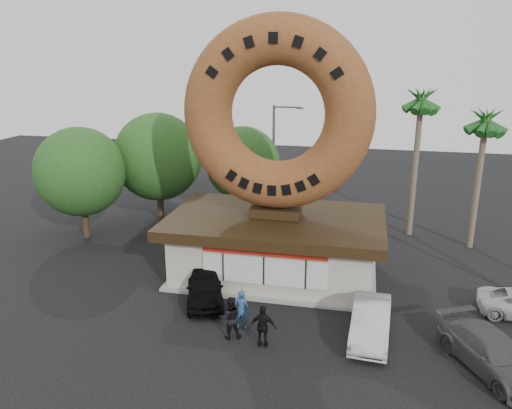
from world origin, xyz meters
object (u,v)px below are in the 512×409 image
object	(u,v)px
car_black	(205,286)
car_grey	(493,353)
person_right	(263,327)
car_silver	(371,321)
donut_shop	(275,244)
person_left	(241,309)
giant_donut	(277,115)
street_lamp	(275,156)
person_center	(230,318)

from	to	relation	value
car_black	car_grey	size ratio (longest dim) A/B	0.88
person_right	car_silver	size ratio (longest dim) A/B	0.41
donut_shop	person_left	xyz separation A→B (m)	(-0.44, -5.72, -0.87)
giant_donut	person_right	bearing A→B (deg)	-83.68
street_lamp	car_grey	size ratio (longest dim) A/B	1.64
donut_shop	giant_donut	distance (m)	6.79
giant_donut	car_silver	world-z (taller)	giant_donut
donut_shop	car_black	bearing A→B (deg)	-127.16
car_grey	person_right	bearing A→B (deg)	154.55
person_center	car_black	bearing A→B (deg)	-75.08
person_right	person_center	bearing A→B (deg)	-13.49
car_silver	donut_shop	bearing A→B (deg)	136.86
giant_donut	car_black	distance (m)	9.07
person_center	car_silver	world-z (taller)	person_center
person_left	car_grey	size ratio (longest dim) A/B	0.37
street_lamp	car_black	world-z (taller)	street_lamp
giant_donut	person_right	size ratio (longest dim) A/B	5.30
giant_donut	car_grey	xyz separation A→B (m)	(9.47, -6.61, -7.85)
street_lamp	person_left	world-z (taller)	street_lamp
car_silver	car_black	bearing A→B (deg)	171.50
person_center	donut_shop	bearing A→B (deg)	-116.28
car_black	car_silver	world-z (taller)	car_black
person_right	car_grey	size ratio (longest dim) A/B	0.37
person_center	car_black	world-z (taller)	person_center
giant_donut	car_grey	size ratio (longest dim) A/B	1.95
street_lamp	car_silver	world-z (taller)	street_lamp
car_black	donut_shop	bearing A→B (deg)	34.44
street_lamp	donut_shop	bearing A→B (deg)	-79.50
giant_donut	car_black	size ratio (longest dim) A/B	2.22
person_left	car_black	world-z (taller)	person_left
donut_shop	street_lamp	xyz separation A→B (m)	(-1.86, 10.02, 2.72)
donut_shop	street_lamp	distance (m)	10.54
car_silver	giant_donut	bearing A→B (deg)	136.77
donut_shop	person_center	distance (m)	6.67
donut_shop	car_grey	world-z (taller)	donut_shop
person_left	car_grey	xyz separation A→B (m)	(9.91, -0.87, -0.19)
person_center	car_black	xyz separation A→B (m)	(-2.07, 2.93, -0.20)
person_right	car_grey	xyz separation A→B (m)	(8.70, 0.32, -0.19)
car_grey	person_center	bearing A→B (deg)	152.34
car_silver	car_grey	distance (m)	4.65
donut_shop	person_right	bearing A→B (deg)	-83.66
donut_shop	person_left	bearing A→B (deg)	-94.41
car_silver	car_grey	world-z (taller)	car_silver
person_left	car_silver	distance (m)	5.48
donut_shop	car_silver	distance (m)	7.34
giant_donut	person_right	xyz separation A→B (m)	(0.77, -6.93, -7.66)
giant_donut	person_left	xyz separation A→B (m)	(-0.44, -5.74, -7.66)
person_right	donut_shop	bearing A→B (deg)	-84.15
street_lamp	giant_donut	bearing A→B (deg)	-79.49
person_center	car_grey	world-z (taller)	person_center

